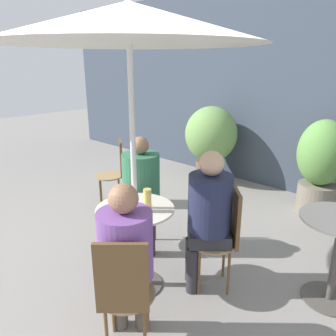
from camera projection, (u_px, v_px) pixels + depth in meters
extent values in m
plane|color=gray|center=(104.00, 284.00, 2.94)|extent=(20.00, 20.00, 0.00)
cube|color=#3D4756|center=(282.00, 91.00, 4.77)|extent=(10.00, 0.06, 3.00)
cylinder|color=#514C47|center=(138.00, 284.00, 2.93)|extent=(0.44, 0.44, 0.01)
cylinder|color=#514C47|center=(136.00, 248.00, 2.81)|extent=(0.06, 0.06, 0.72)
cylinder|color=silver|center=(135.00, 209.00, 2.70)|extent=(0.65, 0.65, 0.02)
cylinder|color=#514C47|center=(328.00, 298.00, 2.75)|extent=(0.44, 0.44, 0.01)
cylinder|color=#514C47|center=(335.00, 261.00, 2.63)|extent=(0.06, 0.06, 0.72)
cylinder|color=#997F56|center=(127.00, 294.00, 2.17)|extent=(0.38, 0.38, 0.02)
cylinder|color=brown|center=(107.00, 335.00, 2.12)|extent=(0.02, 0.02, 0.42)
cylinder|color=brown|center=(145.00, 335.00, 2.12)|extent=(0.02, 0.02, 0.42)
cylinder|color=brown|center=(113.00, 308.00, 2.36)|extent=(0.02, 0.02, 0.42)
cylinder|color=brown|center=(147.00, 308.00, 2.36)|extent=(0.02, 0.02, 0.42)
cube|color=brown|center=(122.00, 279.00, 1.93)|extent=(0.26, 0.24, 0.47)
cylinder|color=#997F56|center=(213.00, 242.00, 2.79)|extent=(0.38, 0.38, 0.02)
cylinder|color=brown|center=(228.00, 273.00, 2.74)|extent=(0.02, 0.02, 0.42)
cylinder|color=brown|center=(224.00, 256.00, 2.98)|extent=(0.02, 0.02, 0.42)
cylinder|color=brown|center=(199.00, 273.00, 2.74)|extent=(0.02, 0.02, 0.42)
cylinder|color=brown|center=(197.00, 256.00, 2.98)|extent=(0.02, 0.02, 0.42)
cube|color=brown|center=(235.00, 216.00, 2.72)|extent=(0.24, 0.26, 0.47)
cylinder|color=#997F56|center=(142.00, 209.00, 3.42)|extent=(0.38, 0.38, 0.02)
cylinder|color=brown|center=(155.00, 223.00, 3.60)|extent=(0.02, 0.02, 0.42)
cylinder|color=brown|center=(132.00, 223.00, 3.61)|extent=(0.02, 0.02, 0.42)
cylinder|color=brown|center=(154.00, 234.00, 3.37)|extent=(0.02, 0.02, 0.42)
cylinder|color=brown|center=(130.00, 234.00, 3.37)|extent=(0.02, 0.02, 0.42)
cube|color=brown|center=(143.00, 181.00, 3.51)|extent=(0.26, 0.24, 0.47)
cylinder|color=#997F56|center=(109.00, 176.00, 4.43)|extent=(0.38, 0.38, 0.02)
cylinder|color=brown|center=(119.00, 194.00, 4.40)|extent=(0.02, 0.02, 0.42)
cylinder|color=brown|center=(119.00, 187.00, 4.63)|extent=(0.02, 0.02, 0.42)
cylinder|color=brown|center=(101.00, 195.00, 4.36)|extent=(0.02, 0.02, 0.42)
cylinder|color=brown|center=(101.00, 188.00, 4.59)|extent=(0.02, 0.02, 0.42)
cube|color=brown|center=(121.00, 158.00, 4.38)|extent=(0.28, 0.22, 0.47)
cylinder|color=brown|center=(142.00, 303.00, 2.40)|extent=(0.11, 0.11, 0.42)
cylinder|color=brown|center=(120.00, 303.00, 2.40)|extent=(0.11, 0.11, 0.42)
cube|color=brown|center=(127.00, 282.00, 2.19)|extent=(0.45, 0.45, 0.11)
cylinder|color=#7A4C9E|center=(125.00, 245.00, 2.10)|extent=(0.36, 0.36, 0.46)
sphere|color=#9E7051|center=(123.00, 199.00, 2.00)|extent=(0.19, 0.19, 0.19)
cylinder|color=#2D2D33|center=(191.00, 259.00, 2.94)|extent=(0.11, 0.11, 0.42)
cylinder|color=#2D2D33|center=(192.00, 270.00, 2.78)|extent=(0.11, 0.11, 0.42)
cube|color=#2D2D33|center=(209.00, 236.00, 2.77)|extent=(0.46, 0.46, 0.11)
cylinder|color=#232847|center=(210.00, 203.00, 2.68)|extent=(0.36, 0.36, 0.49)
sphere|color=#DBAD89|center=(212.00, 163.00, 2.58)|extent=(0.20, 0.20, 0.20)
cylinder|color=#2D2D33|center=(133.00, 237.00, 3.32)|extent=(0.11, 0.11, 0.42)
cylinder|color=#2D2D33|center=(150.00, 237.00, 3.32)|extent=(0.11, 0.11, 0.42)
cube|color=#2D2D33|center=(142.00, 205.00, 3.36)|extent=(0.48, 0.48, 0.11)
cylinder|color=#337551|center=(141.00, 177.00, 3.27)|extent=(0.38, 0.38, 0.49)
sphere|color=#9E7051|center=(140.00, 145.00, 3.17)|extent=(0.17, 0.17, 0.17)
cylinder|color=#B28433|center=(121.00, 196.00, 2.71)|extent=(0.07, 0.07, 0.17)
cylinder|color=#DBC65B|center=(147.00, 200.00, 2.60)|extent=(0.06, 0.06, 0.19)
cylinder|color=brown|center=(210.00, 171.00, 5.40)|extent=(0.46, 0.46, 0.36)
ellipsoid|color=#709E51|center=(211.00, 134.00, 5.21)|extent=(0.83, 0.83, 0.88)
cylinder|color=slate|center=(316.00, 198.00, 4.30)|extent=(0.49, 0.49, 0.39)
ellipsoid|color=#609947|center=(323.00, 153.00, 4.11)|extent=(0.62, 0.62, 0.84)
cylinder|color=silver|center=(133.00, 162.00, 2.57)|extent=(0.04, 0.04, 2.29)
cone|color=silver|center=(129.00, 23.00, 2.26)|extent=(1.95, 1.95, 0.28)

